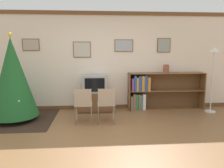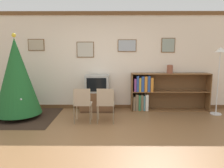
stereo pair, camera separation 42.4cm
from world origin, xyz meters
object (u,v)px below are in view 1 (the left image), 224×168
christmas_tree (13,78)px  television (95,84)px  tv_console (95,102)px  vase (166,69)px  bookshelf (152,91)px  folding_chair_right (106,103)px  folding_chair_left (83,104)px  standing_lamp (214,63)px

christmas_tree → television: christmas_tree is taller
tv_console → vase: (1.97, 0.03, 0.88)m
bookshelf → tv_console: bearing=-177.1°
television → folding_chair_right: size_ratio=0.77×
christmas_tree → folding_chair_left: (1.64, -0.39, -0.55)m
television → folding_chair_right: bearing=-75.5°
standing_lamp → christmas_tree: bearing=-176.4°
folding_chair_left → bookshelf: bookshelf is taller
christmas_tree → folding_chair_right: (2.16, -0.39, -0.55)m
tv_console → folding_chair_right: 1.07m
folding_chair_right → vase: bearing=31.7°
vase → television: bearing=-178.9°
vase → folding_chair_right: bearing=-148.3°
folding_chair_left → folding_chair_right: size_ratio=1.00×
tv_console → television: television is taller
vase → standing_lamp: size_ratio=0.13×
folding_chair_left → folding_chair_right: same height
tv_console → standing_lamp: size_ratio=0.53×
bookshelf → vase: (0.36, -0.05, 0.64)m
television → folding_chair_right: (0.26, -1.01, -0.29)m
christmas_tree → folding_chair_right: bearing=-10.3°
folding_chair_left → bookshelf: size_ratio=0.38×
folding_chair_right → bookshelf: bookshelf is taller
bookshelf → vase: size_ratio=9.17×
christmas_tree → television: bearing=18.1°
folding_chair_left → vase: (2.23, 1.05, 0.68)m
vase → folding_chair_left: bearing=-154.7°
folding_chair_left → bookshelf: bearing=30.4°
christmas_tree → television: 2.02m
tv_console → television: bearing=-90.0°
folding_chair_right → bookshelf: 1.74m
vase → tv_console: bearing=-179.0°
television → folding_chair_left: bearing=-104.5°
tv_console → folding_chair_left: (-0.26, -1.02, 0.20)m
folding_chair_left → standing_lamp: 3.56m
television → bookshelf: bookshelf is taller
folding_chair_right → standing_lamp: 3.07m
folding_chair_right → bookshelf: (1.34, 1.10, 0.04)m
tv_console → folding_chair_left: 1.07m
tv_console → bookshelf: size_ratio=0.43×
folding_chair_left → bookshelf: (1.87, 1.10, 0.04)m
folding_chair_left → vase: bearing=25.3°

